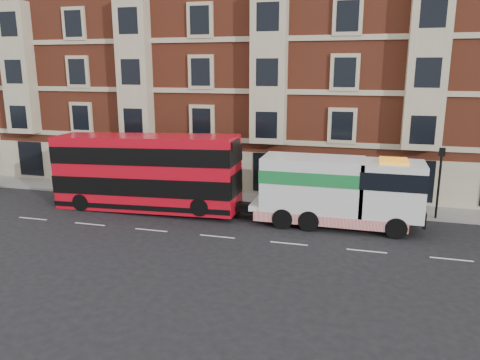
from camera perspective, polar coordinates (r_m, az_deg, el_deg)
name	(u,v)px	position (r m, az deg, el deg)	size (l,w,h in m)	color
ground	(217,237)	(26.07, -2.78, -6.90)	(120.00, 120.00, 0.00)	black
sidewalk	(250,199)	(32.90, 1.25, -2.39)	(90.00, 3.00, 0.15)	slate
victorian_terrace	(280,55)	(38.88, 4.85, 14.91)	(45.00, 12.00, 20.40)	brown
lamp_post_west	(162,162)	(33.04, -9.43, 2.14)	(0.35, 0.15, 4.35)	black
lamp_post_east	(439,178)	(30.41, 23.14, 0.24)	(0.35, 0.15, 4.35)	black
double_decker_bus	(146,171)	(30.70, -11.41, 1.05)	(12.14, 2.79, 4.91)	red
tow_truck	(336,191)	(27.68, 11.60, -1.29)	(9.72, 2.87, 4.05)	silver
pedestrian	(136,184)	(34.27, -12.54, -0.47)	(0.62, 0.40, 1.69)	#1C2539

